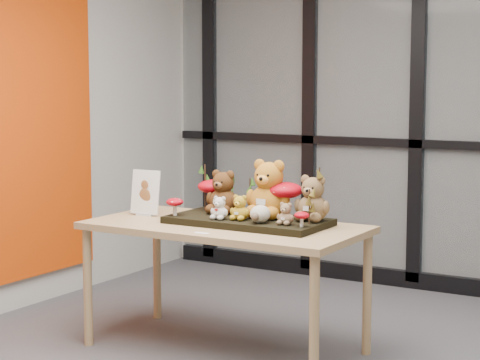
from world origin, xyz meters
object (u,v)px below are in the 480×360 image
Objects in this scene: display_table at (225,236)px; bear_brown_medium at (223,190)px; bear_white_bow at (220,207)px; bear_beige_small at (286,212)px; bear_tan_back at (313,196)px; mushroom_back_right at (285,198)px; bear_pooh_yellow at (269,186)px; bear_small_yellow at (240,206)px; mushroom_front_left at (175,206)px; sign_holder at (145,195)px; diorama_tray at (248,221)px; plush_cream_hedgehog at (260,213)px; mushroom_front_right at (302,219)px; mushroom_back_left at (213,193)px.

bear_brown_medium is at bearing 125.51° from display_table.
bear_white_bow is 0.39m from bear_beige_small.
bear_tan_back is at bearing 17.46° from display_table.
bear_beige_small is 0.23m from mushroom_back_right.
bear_pooh_yellow is 1.30× the size of bear_brown_medium.
bear_tan_back is 0.40m from bear_small_yellow.
mushroom_back_right is 0.62m from mushroom_front_left.
sign_holder is (-0.28, 0.10, 0.03)m from mushroom_front_left.
diorama_tray is 3.23× the size of bear_brown_medium.
bear_beige_small is at bearing 8.97° from plush_cream_hedgehog.
plush_cream_hedgehog is (0.34, -0.19, -0.08)m from bear_brown_medium.
bear_brown_medium reaches higher than mushroom_front_left.
mushroom_front_right is (0.78, 0.02, -0.01)m from mushroom_front_left.
mushroom_front_right reaches higher than diorama_tray.
bear_tan_back is at bearing 17.31° from mushroom_front_left.
mushroom_back_right reaches higher than mushroom_front_right.
sign_holder reaches higher than bear_beige_small.
bear_small_yellow is at bearing -132.71° from mushroom_back_right.
bear_pooh_yellow is 1.32× the size of sign_holder.
mushroom_front_right is at bearing -6.95° from display_table.
bear_pooh_yellow is (0.21, 0.13, 0.28)m from display_table.
bear_tan_back is at bearing 3.96° from bear_pooh_yellow.
mushroom_front_left is at bearing -156.02° from bear_pooh_yellow.
bear_pooh_yellow is at bearing -9.32° from mushroom_back_left.
mushroom_back_left is at bearing 175.85° from bear_tan_back.
bear_beige_small reaches higher than display_table.
bear_small_yellow reaches higher than bear_beige_small.
mushroom_back_left is (-0.21, 0.27, 0.03)m from bear_white_bow.
diorama_tray is 4.03× the size of mushroom_back_right.
bear_tan_back is at bearing 100.32° from mushroom_front_right.
bear_tan_back is 1.38× the size of mushroom_back_left.
bear_small_yellow is 0.11m from bear_white_bow.
bear_beige_small is 0.65m from mushroom_back_left.
bear_small_yellow is 0.77× the size of mushroom_back_left.
plush_cream_hedgehog is (0.14, -0.03, -0.02)m from bear_small_yellow.
bear_pooh_yellow is 0.38m from mushroom_front_right.
display_table is 0.53m from mushroom_front_right.
display_table is 14.38× the size of plush_cream_hedgehog.
sign_holder is at bearing -172.85° from bear_tan_back.
diorama_tray is at bearing -0.13° from sign_holder.
mushroom_front_left reaches higher than plush_cream_hedgehog.
bear_beige_small is 0.14m from plush_cream_hedgehog.
bear_beige_small is at bearing -61.22° from mushroom_back_right.
mushroom_back_right is 0.86m from sign_holder.
bear_white_bow is at bearing -51.34° from mushroom_back_left.
mushroom_back_left is at bearing 22.97° from sign_holder.
mushroom_front_right is at bearing -20.03° from mushroom_back_left.
mushroom_front_right is (0.30, -0.19, -0.13)m from bear_pooh_yellow.
diorama_tray is 6.23× the size of bear_white_bow.
bear_beige_small is (-0.07, -0.19, -0.07)m from bear_tan_back.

